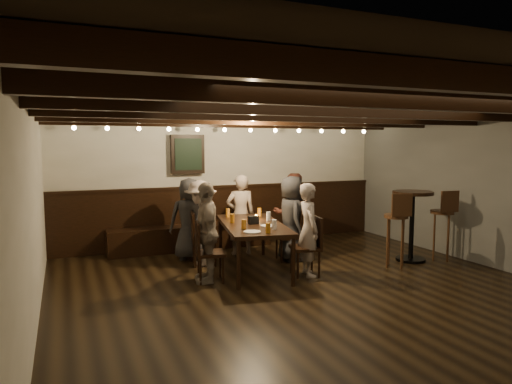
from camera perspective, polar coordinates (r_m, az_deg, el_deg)
name	(u,v)px	position (r m, az deg, el deg)	size (l,w,h in m)	color
room	(236,196)	(7.63, -2.50, -0.50)	(7.00, 7.00, 7.00)	black
dining_table	(253,227)	(7.00, -0.43, -4.42)	(1.23, 2.07, 0.73)	black
chair_left_near	(203,249)	(7.42, -6.62, -7.07)	(0.46, 0.46, 0.86)	black
chair_left_far	(209,263)	(6.55, -5.86, -8.86)	(0.45, 0.45, 0.85)	black
chair_right_near	(289,245)	(7.68, 4.18, -6.60)	(0.46, 0.46, 0.86)	black
chair_right_far	(306,258)	(6.84, 6.31, -8.14)	(0.47, 0.47, 0.87)	black
person_bench_left	(189,219)	(7.76, -8.32, -3.31)	(0.67, 0.44, 1.38)	#2B2B2D
person_bench_centre	(241,215)	(8.01, -1.95, -2.84)	(0.51, 0.34, 1.41)	gray
person_bench_right	(292,214)	(8.07, 4.55, -2.71)	(0.69, 0.54, 1.43)	#4D241A
person_left_near	(201,223)	(7.33, -6.91, -3.87)	(0.88, 0.51, 1.37)	#A5938C
person_left_far	(207,232)	(6.44, -6.19, -5.01)	(0.83, 0.35, 1.42)	gray
person_right_near	(291,218)	(7.60, 4.44, -3.31)	(0.69, 0.45, 1.41)	#272729
person_right_far	(309,230)	(6.76, 6.60, -4.68)	(0.50, 0.33, 1.37)	#A9998F
pint_a	(228,213)	(7.61, -3.56, -2.59)	(0.07, 0.07, 0.14)	#BF7219
pint_b	(259,212)	(7.66, 0.42, -2.53)	(0.07, 0.07, 0.14)	#BF7219
pint_c	(232,218)	(7.02, -3.00, -3.32)	(0.07, 0.07, 0.14)	#BF7219
pint_d	(269,216)	(7.24, 1.58, -3.03)	(0.07, 0.07, 0.14)	silver
pint_e	(244,224)	(6.50, -1.53, -4.06)	(0.07, 0.07, 0.14)	#BF7219
pint_f	(274,224)	(6.49, 2.29, -4.08)	(0.07, 0.07, 0.14)	silver
pint_g	(268,228)	(6.22, 1.51, -4.52)	(0.07, 0.07, 0.14)	#BF7219
plate_near	(252,232)	(6.28, -0.48, -4.99)	(0.24, 0.24, 0.01)	white
plate_far	(269,226)	(6.74, 1.59, -4.25)	(0.24, 0.24, 0.01)	white
condiment_caddy	(253,220)	(6.93, -0.35, -3.52)	(0.15, 0.10, 0.12)	black
candle	(256,218)	(7.30, 0.02, -3.31)	(0.05, 0.05, 0.05)	beige
high_top_table	(412,215)	(7.97, 18.93, -2.77)	(0.66, 0.66, 1.17)	black
bar_stool_left	(396,239)	(7.55, 17.05, -5.70)	(0.39, 0.41, 1.18)	#3C2313
bar_stool_right	(441,234)	(8.25, 22.17, -4.89)	(0.37, 0.40, 1.18)	#3C2313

